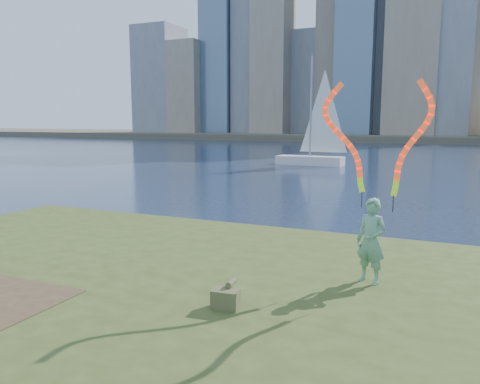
% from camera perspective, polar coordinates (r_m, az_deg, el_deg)
% --- Properties ---
extents(ground, '(320.00, 320.00, 0.00)m').
position_cam_1_polar(ground, '(9.99, -8.60, -13.52)').
color(ground, '#18243D').
rests_on(ground, ground).
extents(grassy_knoll, '(20.00, 18.00, 0.80)m').
position_cam_1_polar(grassy_knoll, '(8.18, -17.68, -16.44)').
color(grassy_knoll, '#3A4A1A').
rests_on(grassy_knoll, ground).
extents(far_shore, '(320.00, 40.00, 1.20)m').
position_cam_1_polar(far_shore, '(102.94, 21.24, 6.30)').
color(far_shore, '#504B3A').
rests_on(far_shore, ground).
extents(woman_with_ribbons, '(1.89, 0.79, 3.97)m').
position_cam_1_polar(woman_with_ribbons, '(8.79, 16.01, -1.74)').
color(woman_with_ribbons, '#1A7D41').
rests_on(woman_with_ribbons, grassy_knoll).
extents(canvas_bag, '(0.45, 0.51, 0.41)m').
position_cam_1_polar(canvas_bag, '(7.62, -1.69, -12.77)').
color(canvas_bag, '#4A512A').
rests_on(canvas_bag, grassy_knoll).
extents(sailboat, '(6.11, 2.06, 9.23)m').
position_cam_1_polar(sailboat, '(40.84, 8.97, 5.49)').
color(sailboat, silver).
rests_on(sailboat, ground).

